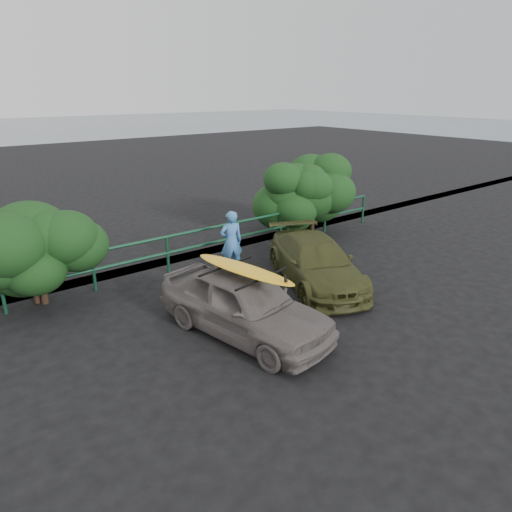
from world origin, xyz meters
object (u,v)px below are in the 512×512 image
at_px(sedan, 244,304).
at_px(guardrail, 200,247).
at_px(olive_vehicle, 316,262).
at_px(surfboard, 244,269).
at_px(man, 231,241).

bearing_deg(sedan, guardrail, 60.69).
relative_size(guardrail, olive_vehicle, 3.51).
xyz_separation_m(guardrail, sedan, (-1.34, -3.92, 0.14)).
bearing_deg(surfboard, sedan, 0.00).
distance_m(guardrail, surfboard, 4.23).
bearing_deg(olive_vehicle, man, 144.87).
distance_m(guardrail, olive_vehicle, 3.37).
distance_m(sedan, man, 3.43).
distance_m(olive_vehicle, surfboard, 3.20).
relative_size(guardrail, sedan, 3.62).
bearing_deg(man, guardrail, -50.67).
distance_m(man, surfboard, 3.47).
bearing_deg(olive_vehicle, surfboard, -138.17).
bearing_deg(sedan, surfboard, 0.00).
relative_size(sedan, surfboard, 1.56).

